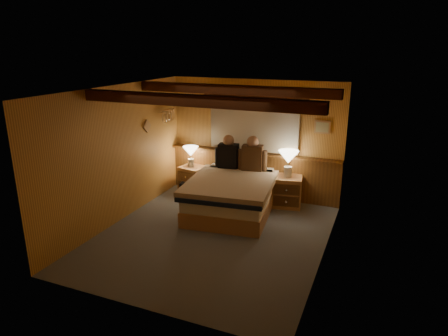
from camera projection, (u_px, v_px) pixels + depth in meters
The scene contains 19 objects.
floor at pixel (213, 235), 6.66m from camera, with size 4.20×4.20×0.00m, color #545964.
ceiling at pixel (212, 90), 5.95m from camera, with size 4.20×4.20×0.00m, color #C18348.
wall_back at pixel (254, 139), 8.16m from camera, with size 3.60×3.60×0.00m, color #DEA94F.
wall_left at pixel (119, 155), 6.96m from camera, with size 4.20×4.20×0.00m, color #DEA94F.
wall_right at pixel (329, 181), 5.65m from camera, with size 4.20×4.20×0.00m, color #DEA94F.
wall_front at pixel (136, 217), 4.45m from camera, with size 3.60×3.60×0.00m, color #DEA94F.
wainscot at pixel (253, 173), 8.31m from camera, with size 3.60×0.23×0.94m.
curtain_window at pixel (254, 124), 8.00m from camera, with size 2.18×0.09×1.11m.
ceiling_beams at pixel (216, 95), 6.11m from camera, with size 3.60×1.65×0.16m.
coat_rail at pixel (167, 115), 8.19m from camera, with size 0.05×0.55×0.24m.
framed_print at pixel (322, 127), 7.54m from camera, with size 0.30×0.04×0.25m.
bed at pixel (232, 195), 7.47m from camera, with size 1.72×2.11×0.67m.
nightstand_left at pixel (193, 179), 8.57m from camera, with size 0.59×0.55×0.56m.
nightstand_right at pixel (287, 191), 7.80m from camera, with size 0.62×0.58×0.60m.
lamp_left at pixel (191, 153), 8.43m from camera, with size 0.33×0.33×0.43m.
lamp_right at pixel (288, 159), 7.63m from camera, with size 0.39×0.39×0.51m.
person_left at pixel (229, 154), 8.00m from camera, with size 0.57×0.26×0.70m.
person_right at pixel (252, 156), 7.85m from camera, with size 0.58×0.29×0.71m.
duffel_bag at pixel (192, 189), 8.40m from camera, with size 0.51×0.36×0.33m.
Camera 1 is at (2.47, -5.50, 3.04)m, focal length 32.00 mm.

